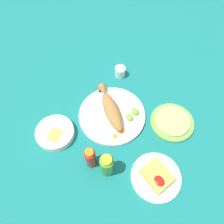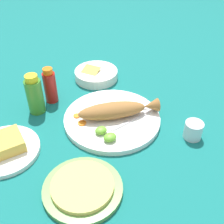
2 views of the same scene
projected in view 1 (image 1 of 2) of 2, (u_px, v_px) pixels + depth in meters
The scene contains 17 objects.
ground_plane at pixel (112, 116), 1.06m from camera, with size 4.00×4.00×0.00m, color #146B66.
main_plate at pixel (112, 115), 1.05m from camera, with size 0.32×0.32×0.02m, color white.
fried_fish at pixel (111, 109), 1.03m from camera, with size 0.27×0.14×0.05m.
fork_near at pixel (101, 103), 1.07m from camera, with size 0.17×0.09×0.00m.
fork_far at pixel (111, 100), 1.08m from camera, with size 0.19×0.04×0.00m.
carrot_slice_near at pixel (115, 136), 0.98m from camera, with size 0.02×0.02×0.00m, color orange.
carrot_slice_mid at pixel (122, 131), 0.99m from camera, with size 0.03×0.03×0.00m, color orange.
lime_wedge_main at pixel (130, 117), 1.02m from camera, with size 0.04×0.03×0.02m, color #6BB233.
lime_wedge_side at pixel (135, 111), 1.04m from camera, with size 0.04×0.03×0.02m, color #6BB233.
hot_sauce_bottle_red at pixel (91, 158), 0.88m from camera, with size 0.05×0.05×0.13m.
hot_sauce_bottle_green at pixel (107, 165), 0.86m from camera, with size 0.06×0.06×0.14m.
salt_cup at pixel (120, 72), 1.17m from camera, with size 0.06×0.06×0.06m.
side_plate_fries at pixel (156, 177), 0.90m from camera, with size 0.21×0.21×0.01m, color white.
fries_pile at pixel (157, 176), 0.88m from camera, with size 0.11×0.09×0.04m.
guacamole_bowl at pixel (55, 133), 0.99m from camera, with size 0.17×0.17×0.05m.
tortilla_plate at pixel (172, 122), 1.03m from camera, with size 0.21×0.21×0.01m, color #6B9E4C.
tortilla_stack at pixel (173, 121), 1.02m from camera, with size 0.16×0.16×0.01m, color #E0C666.
Camera 1 is at (0.41, -0.32, 0.92)m, focal length 35.00 mm.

